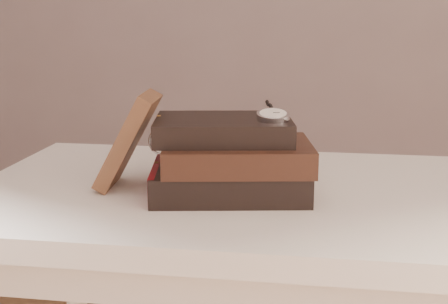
# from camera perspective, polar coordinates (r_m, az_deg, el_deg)

# --- Properties ---
(table) EXTENTS (1.00, 0.60, 0.75)m
(table) POSITION_cam_1_polar(r_m,az_deg,el_deg) (1.12, 2.13, -7.92)
(table) COLOR silver
(table) RESTS_ON ground
(book_stack) EXTENTS (0.30, 0.22, 0.13)m
(book_stack) POSITION_cam_1_polar(r_m,az_deg,el_deg) (1.03, 0.64, -0.71)
(book_stack) COLOR black
(book_stack) RESTS_ON table
(journal) EXTENTS (0.12, 0.12, 0.17)m
(journal) POSITION_cam_1_polar(r_m,az_deg,el_deg) (1.08, -9.15, 1.13)
(journal) COLOR #46291A
(journal) RESTS_ON table
(pocket_watch) EXTENTS (0.06, 0.16, 0.02)m
(pocket_watch) POSITION_cam_1_polar(r_m,az_deg,el_deg) (1.01, 4.69, 3.56)
(pocket_watch) COLOR silver
(pocket_watch) RESTS_ON book_stack
(eyeglasses) EXTENTS (0.13, 0.15, 0.05)m
(eyeglasses) POSITION_cam_1_polar(r_m,az_deg,el_deg) (1.12, -4.39, 1.08)
(eyeglasses) COLOR silver
(eyeglasses) RESTS_ON book_stack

